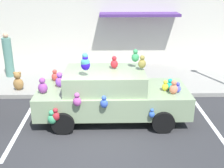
% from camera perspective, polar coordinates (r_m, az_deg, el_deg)
% --- Properties ---
extents(ground_plane, '(60.00, 60.00, 0.00)m').
position_cam_1_polar(ground_plane, '(7.58, -3.00, -12.02)').
color(ground_plane, '#2D2D30').
extents(sidewalk, '(24.00, 4.00, 0.15)m').
position_cam_1_polar(sidewalk, '(12.06, -2.40, 1.29)').
color(sidewalk, gray).
rests_on(sidewalk, ground).
extents(parking_stripe_front, '(0.12, 3.60, 0.01)m').
position_cam_1_polar(parking_stripe_front, '(9.00, 19.45, -7.61)').
color(parking_stripe_front, silver).
rests_on(parking_stripe_front, ground).
extents(parking_stripe_rear, '(0.12, 3.60, 0.01)m').
position_cam_1_polar(parking_stripe_rear, '(8.80, -17.96, -8.09)').
color(parking_stripe_rear, silver).
rests_on(parking_stripe_rear, ground).
extents(plush_covered_car, '(4.51, 2.11, 2.21)m').
position_cam_1_polar(plush_covered_car, '(8.48, -0.37, -2.06)').
color(plush_covered_car, gray).
rests_on(plush_covered_car, ground).
extents(teddy_bear_on_sidewalk, '(0.38, 0.31, 0.72)m').
position_cam_1_polar(teddy_bear_on_sidewalk, '(11.01, -18.57, 0.49)').
color(teddy_bear_on_sidewalk, '#9E723D').
rests_on(teddy_bear_on_sidewalk, sidewalk).
extents(pedestrian_near_shopfront, '(0.37, 0.37, 1.86)m').
position_cam_1_polar(pedestrian_near_shopfront, '(12.55, -20.37, 5.26)').
color(pedestrian_near_shopfront, slate).
rests_on(pedestrian_near_shopfront, sidewalk).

